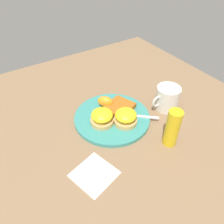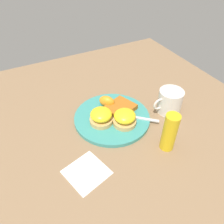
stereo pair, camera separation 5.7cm
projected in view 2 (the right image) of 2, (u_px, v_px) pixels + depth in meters
The scene contains 10 objects.
ground_plane at pixel (112, 119), 0.80m from camera, with size 1.10×1.10×0.00m, color #846647.
plate at pixel (112, 118), 0.79m from camera, with size 0.27×0.27×0.01m, color teal.
sandwich_benedict_left at pixel (101, 116), 0.75m from camera, with size 0.08×0.08×0.05m.
sandwich_benedict_right at pixel (125, 118), 0.74m from camera, with size 0.08×0.08×0.05m.
hashbrown_patty at pixel (120, 108), 0.81m from camera, with size 0.10×0.09×0.02m, color #A85C1A.
orange_wedge at pixel (107, 101), 0.82m from camera, with size 0.06×0.04×0.04m, color orange.
fork at pixel (121, 115), 0.79m from camera, with size 0.19×0.17×0.00m.
cup at pixel (170, 101), 0.81m from camera, with size 0.12×0.09×0.09m.
napkin at pixel (87, 172), 0.63m from camera, with size 0.11×0.11×0.00m, color white.
condiment_bottle at pixel (170, 132), 0.66m from camera, with size 0.04×0.04×0.13m, color gold.
Camera 2 is at (0.27, 0.52, 0.54)m, focal length 35.00 mm.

